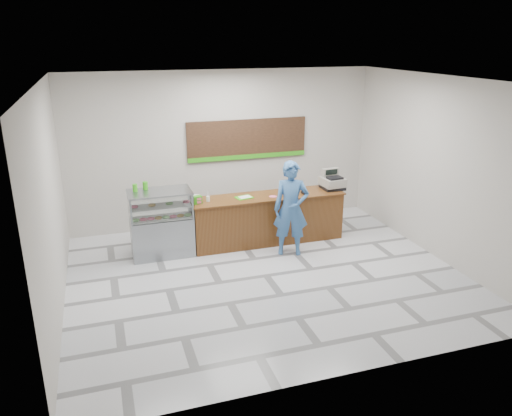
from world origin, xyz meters
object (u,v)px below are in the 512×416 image
object	(u,v)px
serving_tray	(244,197)
customer	(291,209)
sales_counter	(267,218)
cash_register	(332,182)
display_case	(161,223)

from	to	relation	value
serving_tray	customer	bearing A→B (deg)	-56.12
sales_counter	cash_register	world-z (taller)	cash_register
serving_tray	customer	world-z (taller)	customer
cash_register	serving_tray	xyz separation A→B (m)	(-2.01, -0.04, -0.15)
display_case	cash_register	world-z (taller)	cash_register
sales_counter	serving_tray	world-z (taller)	serving_tray
display_case	customer	distance (m)	2.58
display_case	serving_tray	xyz separation A→B (m)	(1.71, -0.01, 0.36)
sales_counter	display_case	distance (m)	2.23
cash_register	customer	world-z (taller)	customer
serving_tray	cash_register	bearing A→B (deg)	-11.52
cash_register	serving_tray	world-z (taller)	cash_register
sales_counter	cash_register	xyz separation A→B (m)	(1.50, 0.03, 0.67)
cash_register	customer	bearing A→B (deg)	-154.00
sales_counter	display_case	bearing A→B (deg)	-179.99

